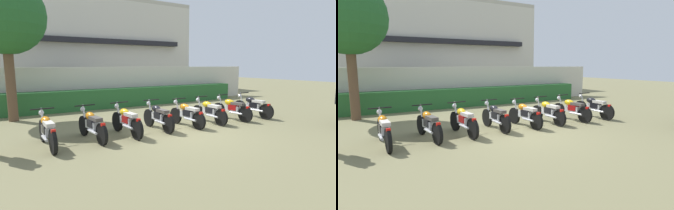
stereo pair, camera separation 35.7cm
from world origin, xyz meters
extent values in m
plane|color=olive|center=(0.00, 0.00, 0.00)|extent=(60.00, 60.00, 0.00)
cube|color=beige|center=(0.00, 16.26, 3.48)|extent=(19.27, 6.00, 6.96)
cube|color=black|center=(0.00, 13.01, 3.83)|extent=(16.19, 0.50, 0.36)
cube|color=#B2AD9E|center=(0.00, 16.26, 7.11)|extent=(19.27, 6.00, 0.30)
cube|color=beige|center=(0.00, 6.85, 1.00)|extent=(18.31, 0.30, 2.00)
cube|color=#28602D|center=(0.00, 6.15, 0.47)|extent=(14.65, 0.70, 0.94)
cube|color=navy|center=(-1.39, 10.05, 0.74)|extent=(4.61, 2.13, 1.00)
cube|color=#2D333D|center=(-1.59, 10.04, 1.57)|extent=(2.80, 1.87, 0.65)
cylinder|color=black|center=(0.13, 11.08, 0.34)|extent=(0.69, 0.26, 0.68)
cylinder|color=black|center=(0.24, 9.23, 0.34)|extent=(0.69, 0.26, 0.68)
cylinder|color=black|center=(-3.02, 10.88, 0.34)|extent=(0.69, 0.26, 0.68)
cylinder|color=black|center=(-2.90, 9.03, 0.34)|extent=(0.69, 0.26, 0.68)
cylinder|color=brown|center=(-4.50, 4.94, 1.45)|extent=(0.34, 0.34, 2.90)
sphere|color=#235B28|center=(-4.50, 4.94, 3.89)|extent=(2.82, 2.82, 2.82)
cylinder|color=black|center=(-3.90, 1.35, 0.31)|extent=(0.12, 0.62, 0.61)
cylinder|color=black|center=(-3.84, 0.03, 0.31)|extent=(0.12, 0.62, 0.61)
cube|color=silver|center=(-3.87, 0.64, 0.46)|extent=(0.23, 0.61, 0.22)
ellipsoid|color=orange|center=(-3.88, 0.81, 0.69)|extent=(0.24, 0.45, 0.22)
cube|color=beige|center=(-3.86, 0.41, 0.67)|extent=(0.23, 0.53, 0.10)
cube|color=red|center=(-3.83, -0.07, 0.59)|extent=(0.10, 0.09, 0.08)
cylinder|color=silver|center=(-3.90, 1.26, 0.63)|extent=(0.06, 0.23, 0.65)
cylinder|color=black|center=(-3.89, 1.17, 0.95)|extent=(0.60, 0.07, 0.04)
sphere|color=silver|center=(-3.90, 1.37, 0.81)|extent=(0.14, 0.14, 0.14)
cylinder|color=silver|center=(-3.97, 0.38, 0.33)|extent=(0.10, 0.55, 0.07)
cube|color=black|center=(-3.86, 0.59, 0.51)|extent=(0.26, 0.37, 0.20)
cylinder|color=black|center=(-2.77, 1.43, 0.30)|extent=(0.15, 0.61, 0.60)
cylinder|color=black|center=(-2.62, 0.13, 0.30)|extent=(0.15, 0.61, 0.60)
cube|color=silver|center=(-2.69, 0.73, 0.45)|extent=(0.26, 0.62, 0.22)
ellipsoid|color=orange|center=(-2.71, 0.90, 0.68)|extent=(0.27, 0.46, 0.22)
cube|color=#4C4742|center=(-2.66, 0.50, 0.66)|extent=(0.26, 0.54, 0.10)
cube|color=red|center=(-2.61, 0.03, 0.58)|extent=(0.11, 0.09, 0.08)
cylinder|color=silver|center=(-2.76, 1.34, 0.62)|extent=(0.07, 0.23, 0.65)
cylinder|color=black|center=(-2.75, 1.25, 0.94)|extent=(0.60, 0.10, 0.04)
sphere|color=silver|center=(-2.77, 1.45, 0.80)|extent=(0.14, 0.14, 0.14)
cylinder|color=silver|center=(-2.78, 0.47, 0.32)|extent=(0.13, 0.55, 0.07)
cube|color=black|center=(-2.68, 0.68, 0.50)|extent=(0.28, 0.38, 0.20)
cylinder|color=black|center=(-1.70, 1.41, 0.31)|extent=(0.14, 0.63, 0.62)
cylinder|color=black|center=(-1.61, 0.13, 0.31)|extent=(0.14, 0.63, 0.62)
cube|color=silver|center=(-1.65, 0.72, 0.46)|extent=(0.24, 0.61, 0.22)
ellipsoid|color=yellow|center=(-1.67, 0.89, 0.69)|extent=(0.25, 0.46, 0.22)
cube|color=beige|center=(-1.64, 0.49, 0.67)|extent=(0.24, 0.53, 0.10)
cube|color=red|center=(-1.60, 0.03, 0.59)|extent=(0.11, 0.09, 0.08)
cylinder|color=silver|center=(-1.70, 1.32, 0.63)|extent=(0.07, 0.23, 0.65)
cylinder|color=black|center=(-1.69, 1.23, 0.95)|extent=(0.60, 0.08, 0.04)
sphere|color=silver|center=(-1.71, 1.43, 0.81)|extent=(0.14, 0.14, 0.14)
cylinder|color=silver|center=(-1.75, 0.46, 0.33)|extent=(0.11, 0.55, 0.07)
cube|color=#A51414|center=(-1.65, 0.67, 0.51)|extent=(0.27, 0.38, 0.20)
cylinder|color=black|center=(-0.53, 1.47, 0.30)|extent=(0.11, 0.61, 0.61)
cylinder|color=black|center=(-0.49, 0.26, 0.30)|extent=(0.11, 0.61, 0.61)
cube|color=silver|center=(-0.51, 0.82, 0.45)|extent=(0.22, 0.61, 0.22)
ellipsoid|color=black|center=(-0.51, 0.99, 0.68)|extent=(0.23, 0.45, 0.22)
cube|color=#4C4742|center=(-0.50, 0.59, 0.66)|extent=(0.22, 0.53, 0.10)
cube|color=red|center=(-0.49, 0.16, 0.58)|extent=(0.10, 0.08, 0.08)
cylinder|color=silver|center=(-0.53, 1.38, 0.62)|extent=(0.06, 0.23, 0.65)
cylinder|color=black|center=(-0.52, 1.29, 0.94)|extent=(0.60, 0.06, 0.04)
sphere|color=silver|center=(-0.53, 1.49, 0.80)|extent=(0.14, 0.14, 0.14)
cylinder|color=silver|center=(-0.62, 0.56, 0.32)|extent=(0.09, 0.55, 0.07)
cube|color=black|center=(-0.51, 0.77, 0.50)|extent=(0.25, 0.37, 0.20)
cylinder|color=black|center=(0.52, 1.38, 0.29)|extent=(0.14, 0.58, 0.58)
cylinder|color=black|center=(0.63, 0.17, 0.29)|extent=(0.14, 0.58, 0.58)
cube|color=silver|center=(0.58, 0.73, 0.44)|extent=(0.25, 0.62, 0.22)
ellipsoid|color=orange|center=(0.56, 0.90, 0.67)|extent=(0.26, 0.46, 0.22)
cube|color=beige|center=(0.60, 0.50, 0.65)|extent=(0.25, 0.54, 0.10)
cube|color=red|center=(0.64, 0.07, 0.57)|extent=(0.11, 0.09, 0.08)
cylinder|color=silver|center=(0.53, 1.29, 0.61)|extent=(0.07, 0.23, 0.65)
cylinder|color=black|center=(0.53, 1.20, 0.93)|extent=(0.60, 0.09, 0.04)
sphere|color=silver|center=(0.52, 1.40, 0.79)|extent=(0.14, 0.14, 0.14)
cylinder|color=silver|center=(0.48, 0.47, 0.31)|extent=(0.12, 0.55, 0.07)
cube|color=black|center=(0.58, 0.68, 0.49)|extent=(0.27, 0.38, 0.20)
cylinder|color=black|center=(1.59, 1.46, 0.29)|extent=(0.11, 0.58, 0.58)
cylinder|color=black|center=(1.64, 0.21, 0.29)|extent=(0.11, 0.58, 0.58)
cube|color=silver|center=(1.62, 0.79, 0.44)|extent=(0.22, 0.61, 0.22)
ellipsoid|color=yellow|center=(1.61, 0.96, 0.67)|extent=(0.24, 0.45, 0.22)
cube|color=beige|center=(1.62, 0.56, 0.65)|extent=(0.22, 0.53, 0.10)
cube|color=red|center=(1.64, 0.11, 0.57)|extent=(0.10, 0.08, 0.08)
cylinder|color=silver|center=(1.59, 1.37, 0.61)|extent=(0.06, 0.23, 0.65)
cylinder|color=black|center=(1.60, 1.28, 0.93)|extent=(0.60, 0.06, 0.04)
sphere|color=silver|center=(1.59, 1.48, 0.79)|extent=(0.14, 0.14, 0.14)
cylinder|color=silver|center=(1.50, 0.53, 0.31)|extent=(0.09, 0.55, 0.07)
cube|color=black|center=(1.62, 0.74, 0.49)|extent=(0.25, 0.37, 0.20)
cylinder|color=black|center=(2.65, 1.45, 0.30)|extent=(0.16, 0.60, 0.59)
cylinder|color=black|center=(2.80, 0.18, 0.30)|extent=(0.16, 0.60, 0.59)
cube|color=silver|center=(2.73, 0.77, 0.45)|extent=(0.27, 0.62, 0.22)
ellipsoid|color=yellow|center=(2.71, 0.93, 0.68)|extent=(0.27, 0.46, 0.22)
cube|color=#4C4742|center=(2.75, 0.54, 0.66)|extent=(0.26, 0.54, 0.10)
cube|color=red|center=(2.81, 0.08, 0.58)|extent=(0.11, 0.09, 0.08)
cylinder|color=silver|center=(2.66, 1.36, 0.62)|extent=(0.08, 0.23, 0.65)
cylinder|color=black|center=(2.67, 1.27, 0.94)|extent=(0.60, 0.10, 0.04)
sphere|color=silver|center=(2.65, 1.47, 0.80)|extent=(0.14, 0.14, 0.14)
cylinder|color=silver|center=(2.64, 0.50, 0.32)|extent=(0.13, 0.55, 0.07)
cube|color=#A51414|center=(2.73, 0.72, 0.50)|extent=(0.28, 0.39, 0.20)
cylinder|color=black|center=(3.81, 1.43, 0.31)|extent=(0.13, 0.62, 0.62)
cylinder|color=black|center=(3.89, 0.12, 0.31)|extent=(0.13, 0.62, 0.62)
cube|color=silver|center=(3.85, 0.73, 0.46)|extent=(0.24, 0.61, 0.22)
ellipsoid|color=black|center=(3.84, 0.89, 0.69)|extent=(0.25, 0.45, 0.22)
cube|color=beige|center=(3.87, 0.50, 0.67)|extent=(0.23, 0.53, 0.10)
cube|color=red|center=(3.90, 0.02, 0.59)|extent=(0.11, 0.09, 0.08)
cylinder|color=silver|center=(3.81, 1.34, 0.63)|extent=(0.06, 0.23, 0.65)
cylinder|color=black|center=(3.82, 1.25, 0.95)|extent=(0.60, 0.08, 0.04)
sphere|color=silver|center=(3.81, 1.45, 0.81)|extent=(0.14, 0.14, 0.14)
cylinder|color=silver|center=(3.75, 0.47, 0.33)|extent=(0.11, 0.55, 0.07)
cube|color=black|center=(3.86, 0.68, 0.51)|extent=(0.26, 0.37, 0.20)
camera|label=1|loc=(-4.73, -6.67, 2.12)|focal=28.82mm
camera|label=2|loc=(-4.43, -6.85, 2.12)|focal=28.82mm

